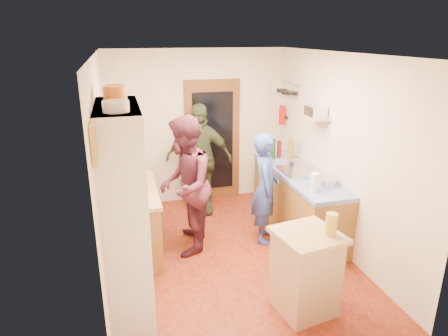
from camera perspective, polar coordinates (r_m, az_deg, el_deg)
name	(u,v)px	position (r m, az deg, el deg)	size (l,w,h in m)	color
floor	(229,254)	(5.50, 0.72, -12.24)	(3.00, 4.00, 0.02)	maroon
ceiling	(230,53)	(4.73, 0.86, 16.15)	(3.00, 4.00, 0.02)	silver
wall_back	(198,127)	(6.85, -3.78, 5.82)	(3.00, 0.02, 2.60)	silver
wall_front	(299,238)	(3.22, 10.62, -9.78)	(3.00, 0.02, 2.60)	silver
wall_left	(103,172)	(4.80, -16.86, -0.60)	(0.02, 4.00, 2.60)	silver
wall_right	(338,153)	(5.55, 16.00, 2.05)	(0.02, 4.00, 2.60)	silver
door_frame	(213,141)	(6.92, -1.63, 3.86)	(0.95, 0.06, 2.10)	brown
door_glass	(213,142)	(6.89, -1.57, 3.79)	(0.70, 0.02, 1.70)	black
hutch_body	(126,215)	(4.12, -13.89, -6.54)	(0.40, 1.20, 2.20)	white
hutch_top_shelf	(116,107)	(3.80, -15.15, 8.38)	(0.40, 1.14, 0.04)	white
plate_stack	(116,106)	(3.45, -15.19, 8.51)	(0.22, 0.22, 0.09)	white
orange_pot_a	(115,95)	(3.81, -15.29, 9.99)	(0.21, 0.21, 0.17)	orange
orange_pot_b	(115,92)	(4.08, -15.30, 10.39)	(0.17, 0.17, 0.15)	orange
left_counter_base	(134,221)	(5.54, -12.70, -7.41)	(0.60, 1.40, 0.85)	olive
left_counter_top	(132,190)	(5.36, -13.03, -3.08)	(0.64, 1.44, 0.05)	tan
toaster	(137,193)	(4.94, -12.34, -3.52)	(0.23, 0.15, 0.17)	white
kettle	(128,185)	(5.23, -13.62, -2.43)	(0.15, 0.15, 0.17)	white
orange_bowl	(137,181)	(5.47, -12.31, -1.83)	(0.20, 0.20, 0.09)	orange
chopping_board	(131,172)	(5.94, -13.14, -0.55)	(0.30, 0.22, 0.03)	tan
right_counter_base	(297,202)	(6.11, 10.40, -4.76)	(0.60, 2.20, 0.84)	olive
right_counter_top	(299,173)	(5.95, 10.65, -0.77)	(0.62, 2.22, 0.06)	#0D1FA3
hob	(301,171)	(5.89, 10.88, -0.47)	(0.55, 0.58, 0.04)	silver
pot_on_hob	(296,165)	(5.90, 10.21, 0.46)	(0.20, 0.20, 0.13)	silver
bottle_a	(273,149)	(6.42, 6.98, 2.70)	(0.08, 0.08, 0.33)	#143F14
bottle_b	(279,149)	(6.52, 7.88, 2.66)	(0.07, 0.07, 0.28)	#591419
bottle_c	(291,149)	(6.42, 9.52, 2.63)	(0.09, 0.09, 0.35)	olive
paper_towel	(314,183)	(5.20, 12.80, -2.04)	(0.11, 0.11, 0.24)	white
mixing_bowl	(326,181)	(5.47, 14.31, -1.88)	(0.28, 0.28, 0.11)	silver
island_base	(305,274)	(4.40, 11.51, -14.63)	(0.55, 0.55, 0.86)	tan
island_top	(308,235)	(4.17, 11.92, -9.39)	(0.62, 0.62, 0.05)	tan
cutting_board	(301,233)	(4.17, 10.96, -9.14)	(0.35, 0.28, 0.02)	white
oil_jar	(331,224)	(4.13, 15.07, -7.77)	(0.11, 0.11, 0.23)	#AD9E2D
pan_rail	(291,83)	(6.71, 9.53, 11.84)	(0.02, 0.02, 0.65)	silver
pan_hang_a	(291,93)	(6.54, 9.62, 10.52)	(0.18, 0.18, 0.05)	black
pan_hang_b	(286,93)	(6.72, 8.90, 10.60)	(0.16, 0.16, 0.05)	black
pan_hang_c	(282,90)	(6.90, 8.24, 10.92)	(0.17, 0.17, 0.05)	black
wall_shelf	(315,118)	(5.76, 12.89, 7.02)	(0.26, 0.42, 0.03)	tan
radio	(316,111)	(5.75, 12.95, 7.90)	(0.22, 0.30, 0.15)	silver
ext_bracket	(285,118)	(6.96, 8.76, 7.12)	(0.06, 0.10, 0.04)	black
fire_extinguisher	(282,115)	(6.93, 8.32, 7.50)	(0.11, 0.11, 0.32)	red
picture_frame	(93,143)	(3.10, -18.15, 3.40)	(0.03, 0.25, 0.30)	gold
person_hob	(267,189)	(5.55, 6.22, -2.97)	(0.57, 0.37, 1.56)	#304699
person_left	(188,185)	(5.29, -5.18, -2.38)	(0.90, 0.70, 1.85)	#4B1E2D
person_back	(200,159)	(6.40, -3.46, 1.23)	(1.06, 0.44, 1.81)	#303822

